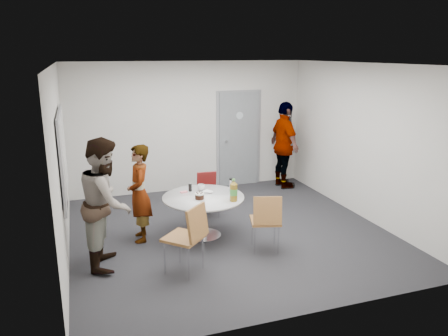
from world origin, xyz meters
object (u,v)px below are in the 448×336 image
object	(u,v)px
chair_near_right	(266,217)
person_main	(139,193)
chair_near_left	(190,232)
person_right	(284,145)
table	(206,201)
person_left	(106,203)
chair_far	(208,190)
whiteboard	(63,155)
door	(239,139)

from	to	relation	value
chair_near_right	person_main	distance (m)	1.99
chair_near_left	person_right	bearing A→B (deg)	2.43
table	person_left	distance (m)	1.64
table	chair_far	bearing A→B (deg)	71.63
chair_near_right	person_right	xyz separation A→B (m)	(1.69, 2.83, 0.39)
chair_near_right	person_right	distance (m)	3.32
whiteboard	person_right	distance (m)	4.77
chair_near_left	person_left	size ratio (longest dim) A/B	0.54
whiteboard	chair_near_right	distance (m)	3.07
chair_far	door	bearing A→B (deg)	-121.61
chair_near_left	person_left	distance (m)	1.23
table	whiteboard	bearing A→B (deg)	173.09
door	chair_near_right	world-z (taller)	door
table	chair_near_right	bearing A→B (deg)	-51.36
whiteboard	door	bearing A→B (deg)	32.66
whiteboard	chair_far	size ratio (longest dim) A/B	2.44
whiteboard	person_left	size ratio (longest dim) A/B	1.06
door	whiteboard	distance (m)	4.25
person_main	person_left	size ratio (longest dim) A/B	0.85
person_right	chair_far	bearing A→B (deg)	116.51
door	table	distance (m)	2.98
table	chair_far	size ratio (longest dim) A/B	1.65
chair_near_right	person_main	xyz separation A→B (m)	(-1.67, 1.05, 0.22)
whiteboard	chair_near_left	xyz separation A→B (m)	(1.51, -1.34, -0.86)
chair_far	person_left	world-z (taller)	person_left
whiteboard	chair_near_right	xyz separation A→B (m)	(2.72, -1.08, -0.90)
chair_near_right	person_left	world-z (taller)	person_left
door	chair_near_right	size ratio (longest dim) A/B	2.37
door	person_right	xyz separation A→B (m)	(0.85, -0.53, -0.09)
whiteboard	table	distance (m)	2.24
door	table	xyz separation A→B (m)	(-1.51, -2.53, -0.44)
chair_near_right	person_right	world-z (taller)	person_right
person_left	person_right	size ratio (longest dim) A/B	0.96
whiteboard	person_main	xyz separation A→B (m)	(1.05, -0.03, -0.69)
chair_near_right	person_left	bearing A→B (deg)	-173.78
door	chair_far	world-z (taller)	door
whiteboard	chair_far	distance (m)	2.65
chair_near_left	person_main	size ratio (longest dim) A/B	0.63
whiteboard	chair_far	xyz separation A→B (m)	(2.37, 0.69, -0.98)
whiteboard	person_right	world-z (taller)	whiteboard
door	person_right	distance (m)	1.01
person_left	whiteboard	bearing A→B (deg)	46.66
table	person_right	bearing A→B (deg)	40.30
whiteboard	chair_far	bearing A→B (deg)	16.24
chair_near_right	chair_near_left	bearing A→B (deg)	-151.86
chair_far	person_left	xyz separation A→B (m)	(-1.85, -1.39, 0.43)
chair_near_right	chair_far	distance (m)	1.81
chair_near_right	door	bearing A→B (deg)	92.18
whiteboard	person_right	bearing A→B (deg)	21.64
person_main	person_left	bearing A→B (deg)	-34.08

